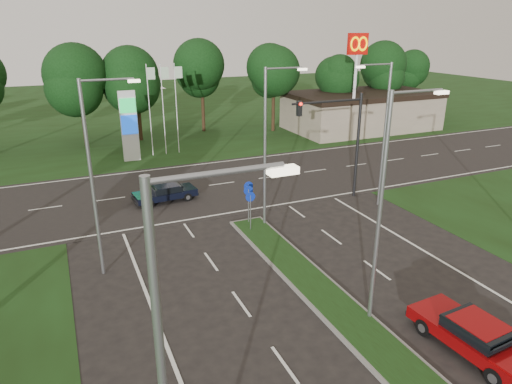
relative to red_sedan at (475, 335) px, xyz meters
name	(u,v)px	position (x,y,z in m)	size (l,w,h in m)	color
verge_far	(135,115)	(-3.01, 52.08, -0.68)	(160.00, 50.00, 0.02)	black
cross_road	(209,186)	(-3.01, 21.08, -0.68)	(160.00, 12.00, 0.02)	black
median_kerb	(385,354)	(-3.01, 1.08, -0.62)	(2.00, 26.00, 0.12)	slate
commercial_building	(361,111)	(18.99, 33.08, 1.32)	(16.00, 9.00, 4.00)	gray
streetlight_median_near	(385,199)	(-2.01, 3.08, 4.40)	(2.53, 0.22, 9.00)	gray
streetlight_median_far	(268,140)	(-2.01, 13.08, 4.40)	(2.53, 0.22, 9.00)	gray
streetlight_left_far	(95,170)	(-11.31, 11.08, 4.40)	(2.53, 0.22, 9.00)	gray
streetlight_right_far	(383,128)	(5.79, 13.08, 4.40)	(2.53, 0.22, 9.00)	gray
traffic_signal	(342,131)	(4.18, 15.07, 3.97)	(5.10, 0.42, 7.00)	black
median_signs	(249,197)	(-3.01, 13.48, 1.03)	(1.16, 1.76, 2.38)	gray
gas_pylon	(132,124)	(-6.80, 30.12, 2.51)	(5.80, 1.26, 8.00)	silver
mcdonalds_sign	(357,59)	(14.99, 29.05, 7.30)	(2.20, 0.47, 10.40)	silver
treeline_far	(157,71)	(-2.91, 37.01, 6.15)	(6.00, 6.00, 9.90)	black
red_sedan	(475,335)	(0.00, 0.00, 0.00)	(2.22, 4.74, 1.27)	maroon
navy_sedan	(165,193)	(-6.62, 19.28, -0.09)	(4.17, 2.02, 1.11)	black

